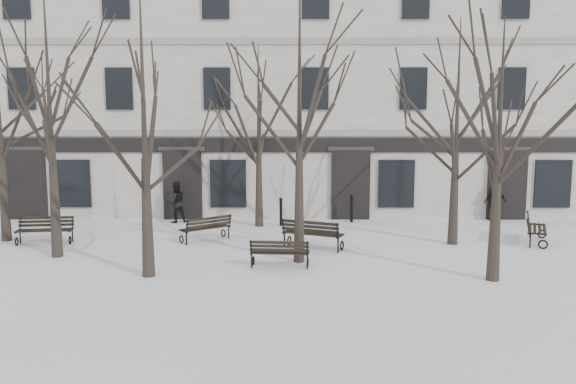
{
  "coord_description": "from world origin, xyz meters",
  "views": [
    {
      "loc": [
        1.02,
        -15.25,
        4.15
      ],
      "look_at": [
        0.92,
        3.0,
        1.79
      ],
      "focal_mm": 35.0,
      "sensor_mm": 36.0,
      "label": 1
    }
  ],
  "objects_px": {
    "tree_2": "(299,88)",
    "bench_2": "(280,252)",
    "tree_0": "(48,83)",
    "bench_5": "(535,227)",
    "tree_1": "(143,97)",
    "bench_4": "(206,227)",
    "tree_3": "(500,118)",
    "bench_1": "(312,233)",
    "bench_3": "(45,229)"
  },
  "relations": [
    {
      "from": "bench_2",
      "to": "bench_5",
      "type": "height_order",
      "value": "bench_5"
    },
    {
      "from": "bench_1",
      "to": "bench_5",
      "type": "height_order",
      "value": "bench_1"
    },
    {
      "from": "tree_0",
      "to": "bench_5",
      "type": "distance_m",
      "value": 16.2
    },
    {
      "from": "bench_5",
      "to": "tree_0",
      "type": "bearing_deg",
      "value": 120.46
    },
    {
      "from": "tree_1",
      "to": "bench_2",
      "type": "height_order",
      "value": "tree_1"
    },
    {
      "from": "tree_1",
      "to": "bench_1",
      "type": "height_order",
      "value": "tree_1"
    },
    {
      "from": "tree_0",
      "to": "bench_4",
      "type": "bearing_deg",
      "value": 27.49
    },
    {
      "from": "bench_1",
      "to": "bench_3",
      "type": "distance_m",
      "value": 9.0
    },
    {
      "from": "bench_1",
      "to": "bench_2",
      "type": "relative_size",
      "value": 1.2
    },
    {
      "from": "tree_1",
      "to": "tree_3",
      "type": "xyz_separation_m",
      "value": [
        9.04,
        -0.33,
        -0.54
      ]
    },
    {
      "from": "tree_1",
      "to": "tree_2",
      "type": "xyz_separation_m",
      "value": [
        4.03,
        1.54,
        0.33
      ]
    },
    {
      "from": "bench_1",
      "to": "bench_5",
      "type": "distance_m",
      "value": 7.64
    },
    {
      "from": "bench_5",
      "to": "bench_1",
      "type": "bearing_deg",
      "value": 120.56
    },
    {
      "from": "tree_0",
      "to": "bench_4",
      "type": "distance_m",
      "value": 6.7
    },
    {
      "from": "tree_0",
      "to": "bench_2",
      "type": "bearing_deg",
      "value": -10.62
    },
    {
      "from": "tree_1",
      "to": "tree_3",
      "type": "bearing_deg",
      "value": -2.12
    },
    {
      "from": "tree_3",
      "to": "bench_4",
      "type": "relative_size",
      "value": 3.85
    },
    {
      "from": "tree_0",
      "to": "bench_4",
      "type": "height_order",
      "value": "tree_0"
    },
    {
      "from": "tree_2",
      "to": "bench_3",
      "type": "bearing_deg",
      "value": 164.18
    },
    {
      "from": "tree_0",
      "to": "bench_5",
      "type": "xyz_separation_m",
      "value": [
        15.38,
        2.03,
        -4.68
      ]
    },
    {
      "from": "bench_2",
      "to": "bench_4",
      "type": "distance_m",
      "value": 4.33
    },
    {
      "from": "bench_1",
      "to": "tree_3",
      "type": "bearing_deg",
      "value": 166.37
    },
    {
      "from": "bench_4",
      "to": "bench_2",
      "type": "bearing_deg",
      "value": 87.61
    },
    {
      "from": "bench_1",
      "to": "bench_2",
      "type": "distance_m",
      "value": 2.5
    },
    {
      "from": "bench_1",
      "to": "bench_5",
      "type": "xyz_separation_m",
      "value": [
        7.57,
        1.01,
        -0.01
      ]
    },
    {
      "from": "tree_2",
      "to": "tree_3",
      "type": "relative_size",
      "value": 1.21
    },
    {
      "from": "bench_1",
      "to": "bench_4",
      "type": "distance_m",
      "value": 3.77
    },
    {
      "from": "tree_2",
      "to": "bench_4",
      "type": "height_order",
      "value": "tree_2"
    },
    {
      "from": "bench_3",
      "to": "tree_0",
      "type": "bearing_deg",
      "value": -65.7
    },
    {
      "from": "tree_0",
      "to": "tree_3",
      "type": "xyz_separation_m",
      "value": [
        12.37,
        -2.47,
        -1.03
      ]
    },
    {
      "from": "tree_0",
      "to": "tree_2",
      "type": "bearing_deg",
      "value": -4.57
    },
    {
      "from": "tree_0",
      "to": "bench_5",
      "type": "relative_size",
      "value": 4.16
    },
    {
      "from": "tree_2",
      "to": "bench_1",
      "type": "bearing_deg",
      "value": 74.55
    },
    {
      "from": "bench_2",
      "to": "bench_3",
      "type": "bearing_deg",
      "value": -16.73
    },
    {
      "from": "tree_3",
      "to": "bench_2",
      "type": "xyz_separation_m",
      "value": [
        -5.56,
        1.19,
        -3.73
      ]
    },
    {
      "from": "bench_1",
      "to": "tree_1",
      "type": "bearing_deg",
      "value": 58.86
    },
    {
      "from": "bench_2",
      "to": "tree_1",
      "type": "bearing_deg",
      "value": 18.36
    },
    {
      "from": "tree_1",
      "to": "tree_3",
      "type": "distance_m",
      "value": 9.07
    },
    {
      "from": "tree_0",
      "to": "bench_1",
      "type": "relative_size",
      "value": 4.09
    },
    {
      "from": "bench_4",
      "to": "bench_5",
      "type": "distance_m",
      "value": 11.16
    },
    {
      "from": "tree_0",
      "to": "tree_2",
      "type": "xyz_separation_m",
      "value": [
        7.36,
        -0.59,
        -0.16
      ]
    },
    {
      "from": "tree_2",
      "to": "bench_2",
      "type": "distance_m",
      "value": 4.68
    },
    {
      "from": "bench_4",
      "to": "bench_5",
      "type": "xyz_separation_m",
      "value": [
        11.16,
        -0.16,
        0.04
      ]
    },
    {
      "from": "bench_2",
      "to": "bench_3",
      "type": "distance_m",
      "value": 8.55
    },
    {
      "from": "tree_3",
      "to": "bench_5",
      "type": "height_order",
      "value": "tree_3"
    },
    {
      "from": "tree_1",
      "to": "bench_5",
      "type": "height_order",
      "value": "tree_1"
    },
    {
      "from": "tree_1",
      "to": "bench_2",
      "type": "bearing_deg",
      "value": 13.81
    },
    {
      "from": "tree_2",
      "to": "bench_1",
      "type": "xyz_separation_m",
      "value": [
        0.44,
        1.61,
        -4.51
      ]
    },
    {
      "from": "tree_1",
      "to": "bench_4",
      "type": "distance_m",
      "value": 6.12
    },
    {
      "from": "tree_0",
      "to": "tree_2",
      "type": "distance_m",
      "value": 7.39
    }
  ]
}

